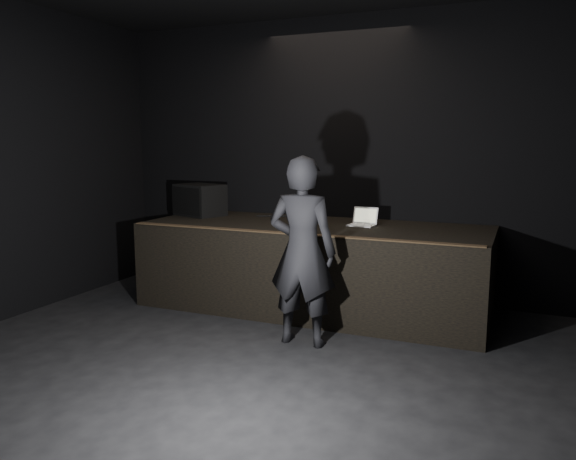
% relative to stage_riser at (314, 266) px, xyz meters
% --- Properties ---
extents(ground, '(7.00, 7.00, 0.00)m').
position_rel_stage_riser_xyz_m(ground, '(0.00, -2.73, -0.50)').
color(ground, black).
rests_on(ground, ground).
extents(room_walls, '(6.10, 7.10, 3.52)m').
position_rel_stage_riser_xyz_m(room_walls, '(0.00, -2.73, 1.52)').
color(room_walls, black).
rests_on(room_walls, ground).
extents(stage_riser, '(4.00, 1.50, 1.00)m').
position_rel_stage_riser_xyz_m(stage_riser, '(0.00, 0.00, 0.00)').
color(stage_riser, black).
rests_on(stage_riser, ground).
extents(riser_lip, '(3.92, 0.10, 0.01)m').
position_rel_stage_riser_xyz_m(riser_lip, '(0.00, -0.71, 0.51)').
color(riser_lip, brown).
rests_on(riser_lip, stage_riser).
extents(stage_monitor, '(0.72, 0.62, 0.41)m').
position_rel_stage_riser_xyz_m(stage_monitor, '(-1.67, 0.20, 0.70)').
color(stage_monitor, black).
rests_on(stage_monitor, stage_riser).
extents(cable, '(0.81, 0.33, 0.02)m').
position_rel_stage_riser_xyz_m(cable, '(-0.52, 0.52, 0.51)').
color(cable, black).
rests_on(cable, stage_riser).
extents(laptop, '(0.32, 0.29, 0.20)m').
position_rel_stage_riser_xyz_m(laptop, '(0.55, 0.17, 0.55)').
color(laptop, silver).
rests_on(laptop, stage_riser).
extents(beer_can, '(0.07, 0.07, 0.17)m').
position_rel_stage_riser_xyz_m(beer_can, '(0.04, -0.28, 0.59)').
color(beer_can, silver).
rests_on(beer_can, stage_riser).
extents(plastic_cup, '(0.07, 0.07, 0.09)m').
position_rel_stage_riser_xyz_m(plastic_cup, '(0.62, 0.05, 0.54)').
color(plastic_cup, white).
rests_on(plastic_cup, stage_riser).
extents(wii_remote, '(0.08, 0.15, 0.03)m').
position_rel_stage_riser_xyz_m(wii_remote, '(0.10, -0.65, 0.51)').
color(wii_remote, white).
rests_on(wii_remote, stage_riser).
extents(person, '(0.68, 0.46, 1.83)m').
position_rel_stage_riser_xyz_m(person, '(0.31, -1.17, 0.42)').
color(person, black).
rests_on(person, ground).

